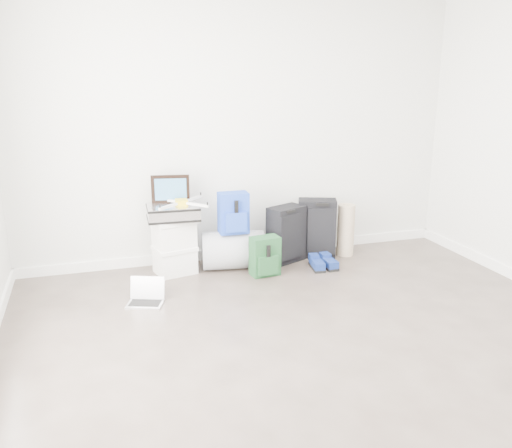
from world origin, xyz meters
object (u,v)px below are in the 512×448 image
object	(u,v)px
large_suitcase	(286,234)
carry_on	(317,228)
briefcase	(173,212)
duffel_bag	(233,250)
laptop	(146,297)
boxes_stack	(174,246)

from	to	relation	value
large_suitcase	carry_on	size ratio (longest dim) A/B	0.94
briefcase	duffel_bag	size ratio (longest dim) A/B	0.78
duffel_bag	briefcase	bearing A→B (deg)	-175.03
carry_on	laptop	distance (m)	1.99
boxes_stack	laptop	size ratio (longest dim) A/B	1.54
boxes_stack	carry_on	distance (m)	1.51
boxes_stack	large_suitcase	world-z (taller)	large_suitcase
briefcase	large_suitcase	bearing A→B (deg)	2.73
duffel_bag	boxes_stack	bearing A→B (deg)	-175.03
briefcase	laptop	world-z (taller)	briefcase
laptop	briefcase	bearing A→B (deg)	82.04
large_suitcase	carry_on	xyz separation A→B (m)	(0.36, 0.06, 0.02)
large_suitcase	laptop	bearing A→B (deg)	178.93
carry_on	laptop	world-z (taller)	carry_on
duffel_bag	carry_on	distance (m)	0.95
briefcase	carry_on	xyz separation A→B (m)	(1.51, 0.05, -0.30)
duffel_bag	large_suitcase	world-z (taller)	large_suitcase
large_suitcase	carry_on	world-z (taller)	carry_on
carry_on	laptop	bearing A→B (deg)	-139.18
boxes_stack	briefcase	distance (m)	0.33
boxes_stack	duffel_bag	size ratio (longest dim) A/B	0.89
laptop	carry_on	bearing A→B (deg)	41.09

